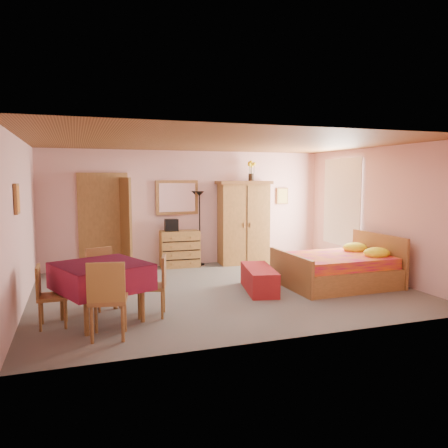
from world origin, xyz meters
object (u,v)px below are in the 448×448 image
object	(u,v)px
chest_of_drawers	(180,249)
sunflower_vase	(251,171)
wardrobe	(243,222)
chair_east	(152,286)
wall_mirror	(177,197)
chair_north	(105,279)
floor_lamp	(200,228)
bench	(259,279)
chair_west	(53,296)
stereo	(171,225)
dining_table	(102,292)
bed	(336,260)
chair_south	(108,299)

from	to	relation	value
chest_of_drawers	sunflower_vase	distance (m)	2.44
wardrobe	chair_east	xyz separation A→B (m)	(-2.68, -3.22, -0.52)
wall_mirror	chair_east	world-z (taller)	wall_mirror
chair_north	chair_east	bearing A→B (deg)	114.36
floor_lamp	chair_east	xyz separation A→B (m)	(-1.67, -3.39, -0.41)
wardrobe	bench	distance (m)	2.61
floor_lamp	chair_north	xyz separation A→B (m)	(-2.28, -2.77, -0.39)
chair_west	stereo	bearing A→B (deg)	145.53
wardrobe	chest_of_drawers	bearing A→B (deg)	179.72
wall_mirror	chair_west	world-z (taller)	wall_mirror
wardrobe	chair_west	distance (m)	5.18
wall_mirror	chair_east	size ratio (longest dim) A/B	1.12
chair_north	chair_west	size ratio (longest dim) A/B	1.09
wall_mirror	wardrobe	xyz separation A→B (m)	(1.49, -0.30, -0.59)
wardrobe	dining_table	distance (m)	4.70
wall_mirror	chest_of_drawers	bearing A→B (deg)	-93.86
bed	chair_north	xyz separation A→B (m)	(-4.16, -0.11, -0.01)
stereo	sunflower_vase	size ratio (longest dim) A/B	0.62
wall_mirror	floor_lamp	distance (m)	0.87
chair_south	chest_of_drawers	bearing A→B (deg)	75.55
floor_lamp	wardrobe	world-z (taller)	wardrobe
sunflower_vase	chair_east	xyz separation A→B (m)	(-2.89, -3.28, -1.72)
dining_table	stereo	bearing A→B (deg)	62.99
floor_lamp	chair_north	bearing A→B (deg)	-129.52
stereo	bed	bearing A→B (deg)	-45.22
chest_of_drawers	wall_mirror	size ratio (longest dim) A/B	0.88
wall_mirror	wardrobe	bearing A→B (deg)	-15.31
dining_table	chair_north	world-z (taller)	chair_north
sunflower_vase	chair_west	xyz separation A→B (m)	(-4.21, -3.32, -1.73)
dining_table	chair_east	size ratio (longest dim) A/B	1.27
sunflower_vase	bed	size ratio (longest dim) A/B	0.23
dining_table	bench	bearing A→B (deg)	16.67
sunflower_vase	bed	world-z (taller)	sunflower_vase
chest_of_drawers	bench	distance (m)	2.65
bed	chair_east	world-z (taller)	bed
stereo	chair_north	bearing A→B (deg)	-120.98
sunflower_vase	chair_east	distance (m)	4.70
wardrobe	chair_north	bearing A→B (deg)	-138.48
dining_table	bed	bearing A→B (deg)	9.91
chair_west	wardrobe	bearing A→B (deg)	129.45
stereo	dining_table	world-z (taller)	stereo
chest_of_drawers	wardrobe	distance (m)	1.59
sunflower_vase	chair_north	size ratio (longest dim) A/B	0.51
floor_lamp	bench	xyz separation A→B (m)	(0.36, -2.58, -0.64)
wall_mirror	bed	world-z (taller)	wall_mirror
chair_south	chair_east	bearing A→B (deg)	56.84
bench	chair_west	size ratio (longest dim) A/B	1.49
stereo	wardrobe	xyz separation A→B (m)	(1.68, -0.09, 0.01)
stereo	bench	world-z (taller)	stereo
sunflower_vase	chair_south	size ratio (longest dim) A/B	0.47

